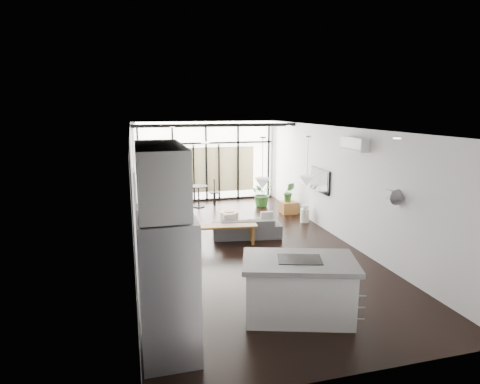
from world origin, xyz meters
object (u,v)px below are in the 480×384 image
pouf (229,219)px  tv (320,180)px  island (299,288)px  sofa (247,224)px  milk_can (305,214)px  console_bench (226,235)px  fridge (169,288)px

pouf → tv: size_ratio=0.47×
island → sofa: bearing=103.0°
sofa → tv: tv is taller
pouf → milk_can: size_ratio=1.03×
island → sofa: size_ratio=1.01×
island → milk_can: 5.46m
pouf → island: bearing=-91.1°
milk_can → tv: (0.21, -0.46, 1.05)m
island → pouf: (0.10, 5.13, -0.27)m
tv → pouf: bearing=165.1°
console_bench → tv: bearing=23.9°
console_bench → pouf: 1.53m
tv → console_bench: bearing=-163.7°
sofa → console_bench: sofa is taller
island → tv: 5.21m
island → sofa: 4.08m
pouf → milk_can: bearing=-4.7°
pouf → tv: tv is taller
pouf → tv: 2.73m
island → fridge: (-2.05, -0.47, 0.47)m
console_bench → tv: size_ratio=1.36×
milk_can → tv: 1.16m
fridge → console_bench: bearing=67.4°
console_bench → milk_can: size_ratio=3.00×
island → sofa: (0.31, 4.06, -0.14)m
sofa → milk_can: sofa is taller
fridge → sofa: size_ratio=1.10×
fridge → pouf: 6.04m
fridge → pouf: size_ratio=3.68×
island → tv: (2.51, 4.48, 0.82)m
milk_can → tv: size_ratio=0.45×
console_bench → tv: (2.84, 0.83, 1.06)m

